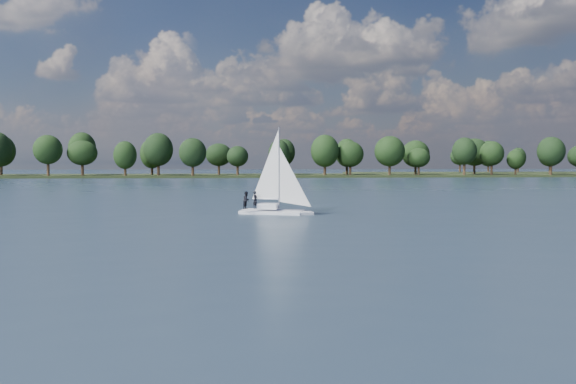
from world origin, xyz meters
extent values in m
plane|color=#233342|center=(0.00, 100.00, 0.00)|extent=(700.00, 700.00, 0.00)
cube|color=black|center=(0.00, 212.00, 0.00)|extent=(660.00, 40.00, 1.50)
cube|color=white|center=(0.27, 44.14, 0.00)|extent=(6.95, 4.32, 0.79)
cube|color=white|center=(0.27, 44.14, 0.79)|extent=(2.29, 1.86, 0.50)
cylinder|color=silver|center=(0.27, 44.14, 4.51)|extent=(0.12, 0.12, 7.93)
imported|color=black|center=(-1.47, 44.48, 1.40)|extent=(0.67, 0.75, 1.71)
imported|color=black|center=(-2.35, 43.80, 1.40)|extent=(0.99, 1.05, 1.71)
camera|label=1|loc=(-4.43, -18.22, 5.06)|focal=40.00mm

